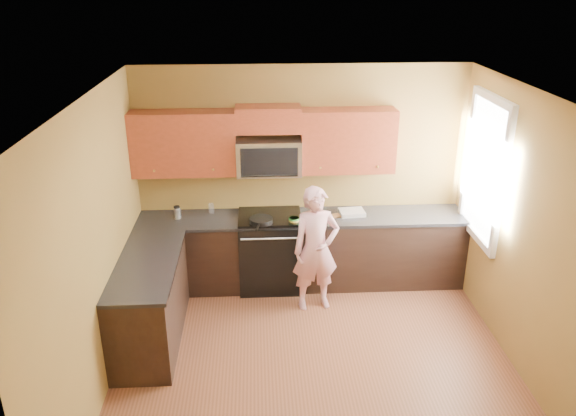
{
  "coord_description": "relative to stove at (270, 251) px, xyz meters",
  "views": [
    {
      "loc": [
        -0.54,
        -4.6,
        3.66
      ],
      "look_at": [
        -0.2,
        1.3,
        1.2
      ],
      "focal_mm": 35.26,
      "sensor_mm": 36.0,
      "label": 1
    }
  ],
  "objects": [
    {
      "name": "cabinet_back_run",
      "position": [
        0.4,
        0.02,
        -0.03
      ],
      "size": [
        4.0,
        0.6,
        0.88
      ],
      "primitive_type": "cube",
      "color": "black",
      "rests_on": "floor"
    },
    {
      "name": "countertop_left",
      "position": [
        -1.29,
        -1.08,
        0.43
      ],
      "size": [
        0.62,
        1.6,
        0.04
      ],
      "primitive_type": "cube",
      "color": "black",
      "rests_on": "cabinet_left_run"
    },
    {
      "name": "butter_tub",
      "position": [
        0.28,
        -0.18,
        0.45
      ],
      "size": [
        0.16,
        0.16,
        0.09
      ],
      "primitive_type": null,
      "rotation": [
        0.0,
        0.0,
        -0.35
      ],
      "color": "yellow",
      "rests_on": "countertop_back"
    },
    {
      "name": "wall_left",
      "position": [
        -1.6,
        -1.68,
        0.88
      ],
      "size": [
        0.0,
        4.0,
        4.0
      ],
      "primitive_type": "plane",
      "rotation": [
        1.57,
        0.0,
        1.57
      ],
      "color": "olive",
      "rests_on": "ground"
    },
    {
      "name": "window",
      "position": [
        2.38,
        -0.48,
        1.17
      ],
      "size": [
        0.06,
        1.06,
        1.66
      ],
      "primitive_type": null,
      "color": "white",
      "rests_on": "wall_right"
    },
    {
      "name": "wall_right",
      "position": [
        2.4,
        -1.68,
        0.88
      ],
      "size": [
        0.0,
        4.0,
        4.0
      ],
      "primitive_type": "plane",
      "rotation": [
        1.57,
        0.0,
        -1.57
      ],
      "color": "olive",
      "rests_on": "ground"
    },
    {
      "name": "cabinet_left_run",
      "position": [
        -1.3,
        -1.08,
        -0.03
      ],
      "size": [
        0.6,
        1.6,
        0.88
      ],
      "primitive_type": "cube",
      "color": "black",
      "rests_on": "floor"
    },
    {
      "name": "travel_mug",
      "position": [
        -1.11,
        0.04,
        0.45
      ],
      "size": [
        0.08,
        0.08,
        0.16
      ],
      "primitive_type": null,
      "rotation": [
        0.0,
        0.0,
        0.03
      ],
      "color": "silver",
      "rests_on": "countertop_back"
    },
    {
      "name": "dish_towel",
      "position": [
        1.01,
        0.05,
        0.47
      ],
      "size": [
        0.32,
        0.27,
        0.05
      ],
      "primitive_type": "cube",
      "rotation": [
        0.0,
        0.0,
        0.09
      ],
      "color": "white",
      "rests_on": "countertop_back"
    },
    {
      "name": "microwave",
      "position": [
        0.0,
        0.12,
        0.97
      ],
      "size": [
        0.76,
        0.4,
        0.42
      ],
      "primitive_type": null,
      "color": "silver",
      "rests_on": "wall_back"
    },
    {
      "name": "floor",
      "position": [
        0.4,
        -1.68,
        -0.47
      ],
      "size": [
        4.0,
        4.0,
        0.0
      ],
      "primitive_type": "plane",
      "color": "brown",
      "rests_on": "ground"
    },
    {
      "name": "wall_front",
      "position": [
        0.4,
        -3.67,
        0.88
      ],
      "size": [
        4.0,
        0.0,
        4.0
      ],
      "primitive_type": "plane",
      "rotation": [
        -1.57,
        0.0,
        0.0
      ],
      "color": "olive",
      "rests_on": "ground"
    },
    {
      "name": "toast_slice",
      "position": [
        0.81,
        0.0,
        0.45
      ],
      "size": [
        0.14,
        0.14,
        0.01
      ],
      "primitive_type": "cube",
      "rotation": [
        0.0,
        0.0,
        0.37
      ],
      "color": "#B27F47",
      "rests_on": "countertop_back"
    },
    {
      "name": "ceiling",
      "position": [
        0.4,
        -1.68,
        2.23
      ],
      "size": [
        4.0,
        4.0,
        0.0
      ],
      "primitive_type": "plane",
      "rotation": [
        3.14,
        0.0,
        0.0
      ],
      "color": "white",
      "rests_on": "ground"
    },
    {
      "name": "frying_pan",
      "position": [
        -0.11,
        -0.21,
        0.47
      ],
      "size": [
        0.36,
        0.52,
        0.06
      ],
      "primitive_type": null,
      "rotation": [
        0.0,
        0.0,
        -0.2
      ],
      "color": "black",
      "rests_on": "stove"
    },
    {
      "name": "woman",
      "position": [
        0.51,
        -0.53,
        0.27
      ],
      "size": [
        0.6,
        0.45,
        1.49
      ],
      "primitive_type": "imported",
      "rotation": [
        0.0,
        0.0,
        0.17
      ],
      "color": "pink",
      "rests_on": "floor"
    },
    {
      "name": "wall_back",
      "position": [
        0.4,
        0.32,
        0.88
      ],
      "size": [
        4.0,
        0.0,
        4.0
      ],
      "primitive_type": "plane",
      "rotation": [
        1.57,
        0.0,
        0.0
      ],
      "color": "olive",
      "rests_on": "ground"
    },
    {
      "name": "upper_cab_right",
      "position": [
        0.94,
        0.16,
        0.97
      ],
      "size": [
        1.12,
        0.33,
        0.75
      ],
      "primitive_type": null,
      "color": "maroon",
      "rests_on": "wall_back"
    },
    {
      "name": "countertop_back",
      "position": [
        0.4,
        0.01,
        0.43
      ],
      "size": [
        4.0,
        0.62,
        0.04
      ],
      "primitive_type": "cube",
      "color": "black",
      "rests_on": "cabinet_back_run"
    },
    {
      "name": "napkin_b",
      "position": [
        0.54,
        -0.02,
        0.48
      ],
      "size": [
        0.16,
        0.16,
        0.07
      ],
      "primitive_type": "ellipsoid",
      "rotation": [
        0.0,
        0.0,
        -0.33
      ],
      "color": "silver",
      "rests_on": "countertop_back"
    },
    {
      "name": "upper_cab_left",
      "position": [
        -0.99,
        0.16,
        0.97
      ],
      "size": [
        1.22,
        0.33,
        0.75
      ],
      "primitive_type": null,
      "color": "maroon",
      "rests_on": "wall_back"
    },
    {
      "name": "glass_a",
      "position": [
        -1.1,
        0.04,
        0.51
      ],
      "size": [
        0.07,
        0.07,
        0.12
      ],
      "primitive_type": "cylinder",
      "rotation": [
        0.0,
        0.0,
        0.0
      ],
      "color": "silver",
      "rests_on": "countertop_back"
    },
    {
      "name": "glass_c",
      "position": [
        -0.72,
        0.2,
        0.51
      ],
      "size": [
        0.09,
        0.09,
        0.12
      ],
      "primitive_type": "cylinder",
      "rotation": [
        0.0,
        0.0,
        -0.32
      ],
      "color": "silver",
      "rests_on": "countertop_back"
    },
    {
      "name": "napkin_a",
      "position": [
        0.28,
        -0.12,
        0.48
      ],
      "size": [
        0.13,
        0.14,
        0.06
      ],
      "primitive_type": "ellipsoid",
      "rotation": [
        0.0,
        0.0,
        0.16
      ],
      "color": "silver",
      "rests_on": "countertop_back"
    },
    {
      "name": "upper_cab_over_mw",
      "position": [
        0.0,
        0.16,
        1.62
      ],
      "size": [
        0.76,
        0.33,
        0.3
      ],
      "primitive_type": "cube",
      "color": "maroon",
      "rests_on": "wall_back"
    },
    {
      "name": "stove",
      "position": [
        0.0,
        0.0,
        0.0
      ],
      "size": [
        0.76,
        0.65,
        0.95
      ],
      "primitive_type": null,
      "color": "black",
      "rests_on": "floor"
    }
  ]
}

